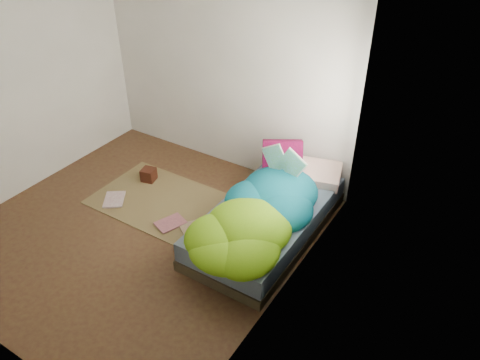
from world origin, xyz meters
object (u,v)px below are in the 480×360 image
Objects in this scene: wooden_box at (149,175)px; floor_book_a at (105,200)px; pillow_magenta at (282,160)px; floor_book_b at (165,218)px; bed at (267,221)px; open_book at (284,153)px.

wooden_box is 0.51× the size of floor_book_a.
floor_book_b is (-0.93, -1.05, -0.54)m from pillow_magenta.
bed is 6.29× the size of floor_book_b.
open_book is 1.41× the size of floor_book_a.
open_book reaches higher than wooden_box.
bed reaches higher than floor_book_b.
pillow_magenta is 1.42× the size of floor_book_a.
pillow_magenta is at bearing 18.39° from wooden_box.
floor_book_b is at bearing -27.55° from floor_book_a.
open_book is 1.92m from wooden_box.
open_book is at bearing 58.46° from floor_book_b.
wooden_box is at bearing -165.41° from open_book.
floor_book_a is at bearing -103.90° from wooden_box.
floor_book_b is at bearing -158.88° from bed.
floor_book_a is (-1.78, -1.17, -0.54)m from pillow_magenta.
floor_book_a is 0.86m from floor_book_b.
pillow_magenta is at bearing 104.75° from bed.
floor_book_b is (0.85, 0.12, 0.00)m from floor_book_a.
floor_book_a is (-1.94, -0.54, -0.14)m from bed.
pillow_magenta is 1.43× the size of floor_book_b.
wooden_box is 0.87m from floor_book_b.
bed is 12.24× the size of wooden_box.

